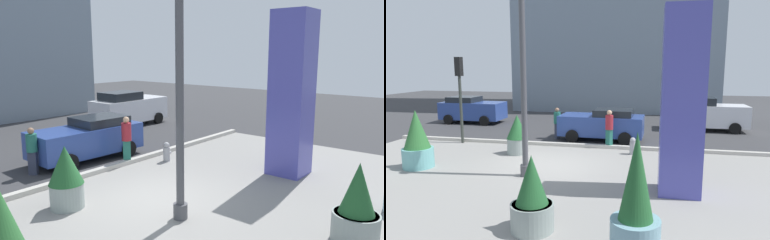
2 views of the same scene
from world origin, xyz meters
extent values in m
plane|color=#38383A|center=(0.00, 4.00, 0.00)|extent=(60.00, 60.00, 0.00)
cube|color=gray|center=(0.00, -2.00, 0.00)|extent=(18.00, 10.00, 0.02)
cube|color=#B7B2A8|center=(0.00, 3.12, 0.08)|extent=(18.00, 0.24, 0.16)
cylinder|color=#4C4C51|center=(-0.52, -1.45, 0.20)|extent=(0.36, 0.36, 0.40)
cylinder|color=#4C4C51|center=(-0.52, -1.45, 3.16)|extent=(0.20, 0.20, 6.32)
cube|color=#4C4CAD|center=(4.54, -1.99, 2.74)|extent=(1.20, 1.20, 5.47)
cylinder|color=gray|center=(1.04, -5.18, 0.33)|extent=(1.02, 1.02, 0.66)
cylinder|color=#382819|center=(1.04, -5.18, 0.64)|extent=(0.93, 0.93, 0.04)
cone|color=#235B2D|center=(1.04, -5.18, 1.23)|extent=(0.76, 0.76, 1.15)
cylinder|color=gray|center=(-1.92, 1.35, 0.34)|extent=(0.89, 0.89, 0.69)
cylinder|color=#382819|center=(-1.92, 1.35, 0.67)|extent=(0.82, 0.82, 0.04)
cone|color=#235B2D|center=(-1.92, 1.35, 1.20)|extent=(0.92, 0.92, 1.03)
cylinder|color=#7AA8B7|center=(3.41, -5.76, 0.38)|extent=(1.02, 1.02, 0.77)
cylinder|color=#382819|center=(3.41, -5.76, 0.75)|extent=(0.94, 0.94, 0.04)
cone|color=#235B2D|center=(3.41, -5.76, 1.66)|extent=(0.71, 0.71, 1.78)
cylinder|color=#6BB2B2|center=(-4.82, -1.32, 0.38)|extent=(1.12, 1.12, 0.75)
cylinder|color=#382819|center=(-4.82, -1.32, 0.73)|extent=(1.03, 1.03, 0.04)
cone|color=#2D6B33|center=(-4.82, -1.32, 1.47)|extent=(0.94, 0.94, 1.43)
cylinder|color=#99999E|center=(2.96, 2.26, 0.28)|extent=(0.26, 0.26, 0.55)
sphere|color=#99999E|center=(2.96, 2.26, 0.63)|extent=(0.24, 0.24, 0.24)
cylinder|color=#99999E|center=(3.13, 2.26, 0.30)|extent=(0.12, 0.10, 0.10)
cylinder|color=#333833|center=(-5.39, 2.78, 1.65)|extent=(0.14, 0.14, 3.30)
cube|color=black|center=(-5.39, 2.78, 3.75)|extent=(0.28, 0.32, 0.90)
sphere|color=yellow|center=(-5.39, 2.95, 4.02)|extent=(0.18, 0.18, 0.18)
cube|color=silver|center=(6.97, 8.83, 0.89)|extent=(4.35, 1.87, 1.24)
cube|color=#1E2328|center=(6.32, 8.82, 1.73)|extent=(1.96, 1.63, 0.44)
cylinder|color=black|center=(8.31, 9.75, 0.32)|extent=(0.64, 0.22, 0.64)
cylinder|color=black|center=(8.32, 7.91, 0.32)|extent=(0.64, 0.22, 0.64)
cylinder|color=black|center=(5.62, 9.74, 0.32)|extent=(0.64, 0.22, 0.64)
cylinder|color=black|center=(5.63, 7.90, 0.32)|extent=(0.64, 0.22, 0.64)
cube|color=#2D4793|center=(1.23, 4.88, 0.78)|extent=(4.29, 2.01, 1.01)
cube|color=#1E2328|center=(1.87, 4.85, 1.45)|extent=(1.97, 1.69, 0.34)
cylinder|color=black|center=(-0.11, 4.03, 0.32)|extent=(0.65, 0.25, 0.64)
cylinder|color=black|center=(-0.03, 5.85, 0.32)|extent=(0.65, 0.25, 0.64)
cylinder|color=black|center=(2.50, 3.91, 0.32)|extent=(0.65, 0.25, 0.64)
cylinder|color=black|center=(2.58, 5.73, 0.32)|extent=(0.65, 0.25, 0.64)
cube|color=#2D4793|center=(-7.91, 8.48, 0.83)|extent=(4.08, 1.87, 1.11)
cube|color=#1E2328|center=(-8.52, 8.48, 1.56)|extent=(1.84, 1.64, 0.36)
cylinder|color=black|center=(-6.64, 9.41, 0.32)|extent=(0.64, 0.22, 0.64)
cylinder|color=black|center=(-6.64, 7.55, 0.32)|extent=(0.64, 0.22, 0.64)
cylinder|color=black|center=(-9.17, 9.41, 0.32)|extent=(0.64, 0.22, 0.64)
cylinder|color=black|center=(-9.17, 7.55, 0.32)|extent=(0.64, 0.22, 0.64)
cube|color=#236656|center=(1.83, 3.22, 0.44)|extent=(0.34, 0.34, 0.88)
cylinder|color=maroon|center=(1.83, 3.22, 1.21)|extent=(0.51, 0.51, 0.66)
sphere|color=tan|center=(1.83, 3.22, 1.66)|extent=(0.24, 0.24, 0.24)
cube|color=#33384C|center=(-1.06, 4.70, 0.40)|extent=(0.33, 0.34, 0.81)
cylinder|color=#236656|center=(-1.06, 4.70, 1.11)|extent=(0.51, 0.51, 0.61)
sphere|color=#8C664C|center=(-1.06, 4.70, 1.53)|extent=(0.22, 0.22, 0.22)
camera|label=1|loc=(-7.21, -7.25, 4.14)|focal=35.18mm
camera|label=2|loc=(3.62, -12.30, 3.81)|focal=32.13mm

